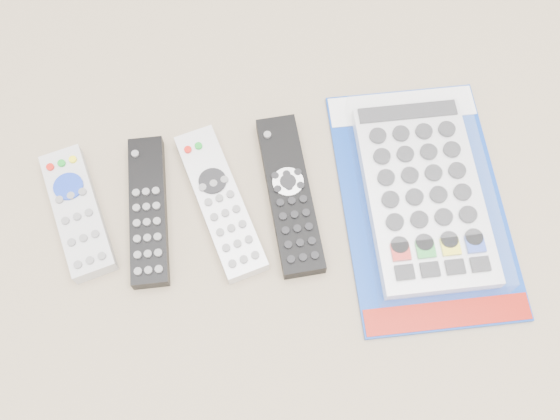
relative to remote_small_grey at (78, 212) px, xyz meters
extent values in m
plane|color=gray|center=(0.21, -0.03, -0.01)|extent=(5.00, 5.00, 0.00)
cube|color=#B4B4B6|center=(0.00, 0.00, 0.00)|extent=(0.08, 0.17, 0.02)
cylinder|color=#1835B6|center=(-0.01, 0.03, 0.01)|extent=(0.04, 0.04, 0.00)
cube|color=black|center=(0.08, -0.01, 0.00)|extent=(0.05, 0.18, 0.02)
cube|color=silver|center=(0.16, -0.01, 0.00)|extent=(0.09, 0.20, 0.02)
cylinder|color=black|center=(0.16, 0.01, 0.01)|extent=(0.04, 0.04, 0.00)
cube|color=black|center=(0.24, -0.02, 0.00)|extent=(0.05, 0.20, 0.02)
cylinder|color=silver|center=(0.24, -0.01, 0.01)|extent=(0.04, 0.04, 0.00)
cube|color=#0E369D|center=(0.39, -0.05, -0.01)|extent=(0.20, 0.32, 0.01)
cube|color=silver|center=(0.40, 0.08, -0.01)|extent=(0.18, 0.05, 0.00)
cube|color=#98140A|center=(0.38, -0.19, -0.01)|extent=(0.18, 0.04, 0.00)
cube|color=silver|center=(0.39, -0.05, 0.00)|extent=(0.14, 0.24, 0.02)
cube|color=white|center=(0.39, -0.05, 0.01)|extent=(0.16, 0.26, 0.03)
camera|label=1|loc=(0.18, -0.31, 0.66)|focal=40.00mm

